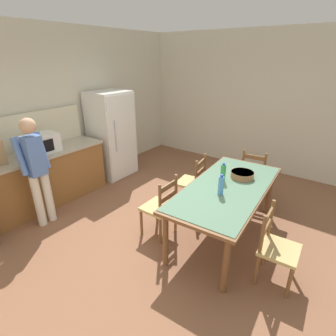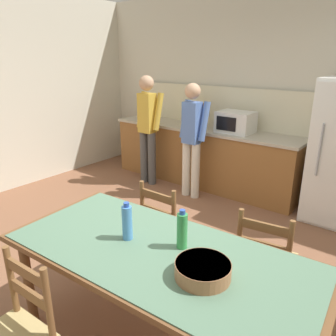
# 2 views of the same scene
# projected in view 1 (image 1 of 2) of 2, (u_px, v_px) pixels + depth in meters

# --- Properties ---
(ground_plane) EXTENTS (8.32, 8.32, 0.00)m
(ground_plane) POSITION_uv_depth(u_px,v_px,m) (167.00, 234.00, 3.80)
(ground_plane) COLOR brown
(wall_back) EXTENTS (6.52, 0.12, 2.90)m
(wall_back) POSITION_uv_depth(u_px,v_px,m) (48.00, 112.00, 4.67)
(wall_back) COLOR beige
(wall_back) RESTS_ON ground
(wall_right) EXTENTS (0.12, 5.20, 2.90)m
(wall_right) POSITION_uv_depth(u_px,v_px,m) (257.00, 102.00, 5.63)
(wall_right) COLOR beige
(wall_right) RESTS_ON ground
(kitchen_counter) EXTENTS (3.11, 0.66, 0.92)m
(kitchen_counter) POSITION_uv_depth(u_px,v_px,m) (14.00, 189.00, 4.08)
(kitchen_counter) COLOR brown
(kitchen_counter) RESTS_ON ground
(refrigerator) EXTENTS (0.76, 0.73, 1.74)m
(refrigerator) POSITION_uv_depth(u_px,v_px,m) (112.00, 135.00, 5.40)
(refrigerator) COLOR white
(refrigerator) RESTS_ON ground
(microwave) EXTENTS (0.50, 0.39, 0.30)m
(microwave) POSITION_uv_depth(u_px,v_px,m) (41.00, 143.00, 4.24)
(microwave) COLOR white
(microwave) RESTS_ON kitchen_counter
(dining_table) EXTENTS (2.13, 1.08, 0.78)m
(dining_table) POSITION_uv_depth(u_px,v_px,m) (227.00, 191.00, 3.51)
(dining_table) COLOR brown
(dining_table) RESTS_ON ground
(bottle_near_centre) EXTENTS (0.07, 0.07, 0.27)m
(bottle_near_centre) POSITION_uv_depth(u_px,v_px,m) (221.00, 185.00, 3.23)
(bottle_near_centre) COLOR #4C8ED6
(bottle_near_centre) RESTS_ON dining_table
(bottle_off_centre) EXTENTS (0.07, 0.07, 0.27)m
(bottle_off_centre) POSITION_uv_depth(u_px,v_px,m) (223.00, 173.00, 3.57)
(bottle_off_centre) COLOR green
(bottle_off_centre) RESTS_ON dining_table
(serving_bowl) EXTENTS (0.32, 0.32, 0.09)m
(serving_bowl) POSITION_uv_depth(u_px,v_px,m) (242.00, 174.00, 3.71)
(serving_bowl) COLOR #9E6642
(serving_bowl) RESTS_ON dining_table
(chair_head_end) EXTENTS (0.44, 0.46, 0.91)m
(chair_head_end) POSITION_uv_depth(u_px,v_px,m) (254.00, 174.00, 4.64)
(chair_head_end) COLOR brown
(chair_head_end) RESTS_ON ground
(chair_side_near_left) EXTENTS (0.44, 0.42, 0.91)m
(chair_side_near_left) POSITION_uv_depth(u_px,v_px,m) (276.00, 248.00, 2.87)
(chair_side_near_left) COLOR brown
(chair_side_near_left) RESTS_ON ground
(chair_side_far_right) EXTENTS (0.47, 0.45, 0.91)m
(chair_side_far_right) POSITION_uv_depth(u_px,v_px,m) (192.00, 182.00, 4.36)
(chair_side_far_right) COLOR brown
(chair_side_far_right) RESTS_ON ground
(chair_side_far_left) EXTENTS (0.42, 0.40, 0.91)m
(chair_side_far_left) POSITION_uv_depth(u_px,v_px,m) (161.00, 207.00, 3.64)
(chair_side_far_left) COLOR brown
(chair_side_far_left) RESTS_ON ground
(person_at_counter) EXTENTS (0.41, 0.28, 1.63)m
(person_at_counter) POSITION_uv_depth(u_px,v_px,m) (36.00, 167.00, 3.72)
(person_at_counter) COLOR silver
(person_at_counter) RESTS_ON ground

